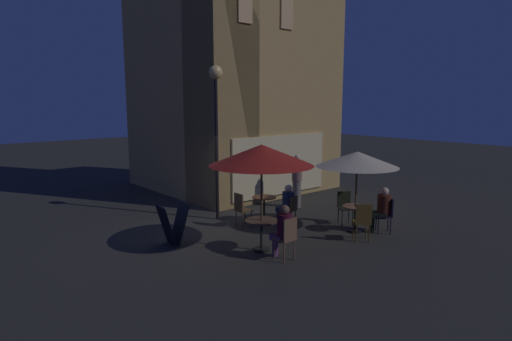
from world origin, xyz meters
The scene contains 19 objects.
ground_plane centered at (0.00, 0.00, 0.00)m, with size 60.00×60.00×0.00m, color #2E2D27.
cafe_building centered at (3.56, 3.40, 4.26)m, with size 6.19×6.51×8.54m.
street_lamp_near_corner centered at (1.13, 0.64, 3.42)m, with size 0.40×0.40×4.50m.
menu_sandwich_board centered at (-1.05, -0.54, 0.52)m, with size 0.73×0.61×1.01m.
cafe_table_0 centered at (0.32, -2.27, 0.56)m, with size 0.78×0.78×0.75m.
cafe_table_1 centered at (3.22, -2.80, 0.50)m, with size 0.68×0.68×0.72m.
cafe_table_2 centered at (1.96, -0.51, 0.54)m, with size 0.69×0.69×0.76m.
patio_umbrella_0 centered at (0.32, -2.27, 2.28)m, with size 2.42×2.42×2.53m.
patio_umbrella_1 centered at (3.22, -2.80, 1.98)m, with size 2.17×2.17×2.19m.
cafe_chair_0 centered at (0.32, -3.13, 0.59)m, with size 0.39×0.39×0.99m.
cafe_chair_1 centered at (2.68, -3.43, 0.59)m, with size 0.58×0.58×0.99m.
cafe_chair_2 centered at (3.81, -3.40, 0.58)m, with size 0.56×0.56×0.96m.
cafe_chair_3 centered at (3.64, -2.12, 0.56)m, with size 0.54×0.54×0.93m.
cafe_chair_4 centered at (1.14, -0.47, 0.58)m, with size 0.40×0.40×0.98m.
cafe_chair_5 centered at (2.21, -1.36, 0.55)m, with size 0.48×0.48×0.89m.
patron_seated_0 centered at (0.32, -2.99, 0.71)m, with size 0.34×0.54×1.26m.
patron_seated_1 centered at (3.71, -3.30, 0.70)m, with size 0.54×0.54×1.24m.
patron_seated_2 centered at (2.17, -1.23, 0.69)m, with size 0.42×0.53×1.21m.
patron_standing_3 centered at (3.96, 0.12, 0.89)m, with size 0.34×0.34×1.77m.
Camera 1 is at (-6.13, -9.62, 3.54)m, focal length 30.25 mm.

